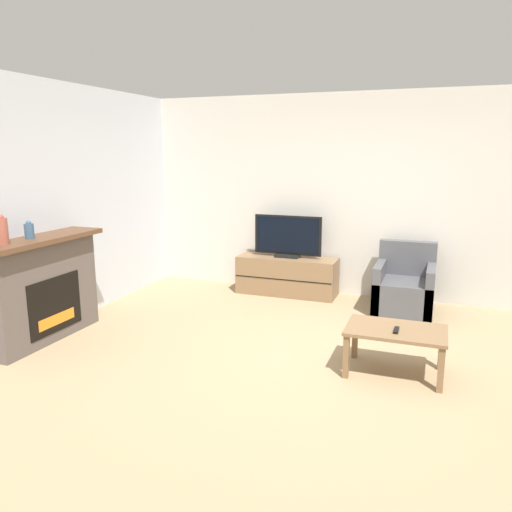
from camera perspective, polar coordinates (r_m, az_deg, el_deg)
ground_plane at (r=4.77m, az=8.20°, el=-12.34°), size 24.00×24.00×0.00m
wall_back at (r=6.80m, az=13.01°, el=6.58°), size 12.00×0.06×2.70m
wall_left at (r=5.88m, az=-22.86°, el=5.16°), size 0.06×12.00×2.70m
fireplace at (r=5.63m, az=-23.30°, el=-3.39°), size 0.45×1.44×1.09m
mantel_vase_left at (r=5.19m, az=-27.05°, el=2.63°), size 0.11×0.11×0.29m
mantel_vase_centre_left at (r=5.42m, az=-24.50°, el=2.67°), size 0.09×0.09×0.18m
tv_stand at (r=6.91m, az=3.58°, el=-2.24°), size 1.36×0.47×0.52m
tv at (r=6.79m, az=3.64°, el=2.07°), size 0.94×0.18×0.57m
armchair at (r=6.44m, az=16.59°, el=-3.62°), size 0.70×0.76×0.83m
coffee_table at (r=4.61m, az=15.68°, el=-8.71°), size 0.86×0.55×0.42m
remote at (r=4.52m, az=15.74°, el=-8.16°), size 0.04×0.15×0.02m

